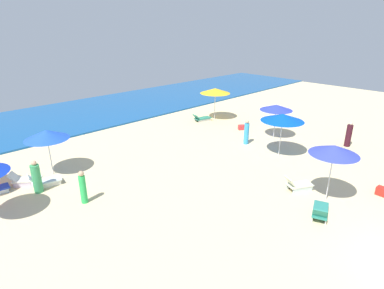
{
  "coord_description": "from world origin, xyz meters",
  "views": [
    {
      "loc": [
        -10.48,
        -0.53,
        7.29
      ],
      "look_at": [
        0.92,
        11.19,
        1.0
      ],
      "focal_mm": 29.42,
      "sensor_mm": 36.0,
      "label": 1
    }
  ],
  "objects_px": {
    "beachgoer_1": "(37,178)",
    "umbrella_3": "(276,107)",
    "cooler_box_0": "(242,127)",
    "umbrella_2": "(283,117)",
    "umbrella_5": "(215,91)",
    "cooler_box_2": "(382,191)",
    "lounge_chair_5_0": "(202,118)",
    "beachgoer_3": "(83,187)",
    "umbrella_1": "(46,135)",
    "beachgoer_0": "(349,135)",
    "lounge_chair_1_1": "(44,181)",
    "beachgoer_2": "(246,133)",
    "lounge_chair_6_0": "(320,211)",
    "lounge_chair_1_0": "(25,180)",
    "umbrella_6": "(334,150)",
    "lounge_chair_6_1": "(298,185)"
  },
  "relations": [
    {
      "from": "lounge_chair_1_0",
      "to": "beachgoer_0",
      "type": "relative_size",
      "value": 0.92
    },
    {
      "from": "lounge_chair_6_0",
      "to": "umbrella_1",
      "type": "bearing_deg",
      "value": 7.1
    },
    {
      "from": "beachgoer_3",
      "to": "umbrella_1",
      "type": "bearing_deg",
      "value": 159.61
    },
    {
      "from": "lounge_chair_1_0",
      "to": "beachgoer_1",
      "type": "xyz_separation_m",
      "value": [
        0.21,
        -1.16,
        0.45
      ]
    },
    {
      "from": "cooler_box_0",
      "to": "cooler_box_2",
      "type": "height_order",
      "value": "cooler_box_2"
    },
    {
      "from": "lounge_chair_5_0",
      "to": "cooler_box_0",
      "type": "bearing_deg",
      "value": -159.83
    },
    {
      "from": "lounge_chair_1_1",
      "to": "lounge_chair_6_1",
      "type": "bearing_deg",
      "value": -126.72
    },
    {
      "from": "umbrella_3",
      "to": "cooler_box_2",
      "type": "distance_m",
      "value": 8.55
    },
    {
      "from": "lounge_chair_1_0",
      "to": "beachgoer_3",
      "type": "distance_m",
      "value": 3.77
    },
    {
      "from": "umbrella_5",
      "to": "lounge_chair_6_1",
      "type": "bearing_deg",
      "value": -119.46
    },
    {
      "from": "umbrella_1",
      "to": "beachgoer_3",
      "type": "bearing_deg",
      "value": -92.15
    },
    {
      "from": "umbrella_1",
      "to": "umbrella_6",
      "type": "xyz_separation_m",
      "value": [
        7.66,
        -11.05,
        0.23
      ]
    },
    {
      "from": "beachgoer_1",
      "to": "cooler_box_2",
      "type": "bearing_deg",
      "value": 4.65
    },
    {
      "from": "lounge_chair_5_0",
      "to": "beachgoer_1",
      "type": "distance_m",
      "value": 13.82
    },
    {
      "from": "umbrella_1",
      "to": "lounge_chair_1_1",
      "type": "bearing_deg",
      "value": -127.33
    },
    {
      "from": "beachgoer_2",
      "to": "cooler_box_2",
      "type": "relative_size",
      "value": 3.63
    },
    {
      "from": "beachgoer_0",
      "to": "lounge_chair_5_0",
      "type": "bearing_deg",
      "value": -108.37
    },
    {
      "from": "lounge_chair_1_0",
      "to": "beachgoer_0",
      "type": "height_order",
      "value": "beachgoer_0"
    },
    {
      "from": "lounge_chair_1_0",
      "to": "umbrella_5",
      "type": "distance_m",
      "value": 15.11
    },
    {
      "from": "umbrella_3",
      "to": "umbrella_6",
      "type": "xyz_separation_m",
      "value": [
        -5.42,
        -6.09,
        0.26
      ]
    },
    {
      "from": "umbrella_5",
      "to": "cooler_box_2",
      "type": "xyz_separation_m",
      "value": [
        -3.65,
        -13.48,
        -2.14
      ]
    },
    {
      "from": "cooler_box_0",
      "to": "cooler_box_2",
      "type": "xyz_separation_m",
      "value": [
        -3.06,
        -10.25,
        0.02
      ]
    },
    {
      "from": "umbrella_6",
      "to": "beachgoer_0",
      "type": "bearing_deg",
      "value": 14.77
    },
    {
      "from": "umbrella_1",
      "to": "cooler_box_0",
      "type": "xyz_separation_m",
      "value": [
        12.89,
        -2.38,
        -1.97
      ]
    },
    {
      "from": "beachgoer_1",
      "to": "umbrella_3",
      "type": "bearing_deg",
      "value": 36.2
    },
    {
      "from": "umbrella_3",
      "to": "lounge_chair_6_0",
      "type": "height_order",
      "value": "umbrella_3"
    },
    {
      "from": "lounge_chair_1_1",
      "to": "beachgoer_0",
      "type": "height_order",
      "value": "beachgoer_0"
    },
    {
      "from": "umbrella_2",
      "to": "umbrella_1",
      "type": "bearing_deg",
      "value": 147.3
    },
    {
      "from": "lounge_chair_6_1",
      "to": "beachgoer_2",
      "type": "bearing_deg",
      "value": -3.37
    },
    {
      "from": "beachgoer_1",
      "to": "cooler_box_0",
      "type": "relative_size",
      "value": 3.07
    },
    {
      "from": "umbrella_2",
      "to": "umbrella_5",
      "type": "xyz_separation_m",
      "value": [
        2.83,
        7.69,
        0.03
      ]
    },
    {
      "from": "lounge_chair_1_1",
      "to": "lounge_chair_5_0",
      "type": "xyz_separation_m",
      "value": [
        13.15,
        2.27,
        -0.02
      ]
    },
    {
      "from": "lounge_chair_1_1",
      "to": "cooler_box_0",
      "type": "relative_size",
      "value": 2.93
    },
    {
      "from": "umbrella_6",
      "to": "beachgoer_2",
      "type": "xyz_separation_m",
      "value": [
        3.08,
        6.68,
        -1.61
      ]
    },
    {
      "from": "lounge_chair_6_0",
      "to": "cooler_box_2",
      "type": "distance_m",
      "value": 3.87
    },
    {
      "from": "umbrella_3",
      "to": "lounge_chair_6_0",
      "type": "bearing_deg",
      "value": -136.8
    },
    {
      "from": "umbrella_3",
      "to": "beachgoer_0",
      "type": "xyz_separation_m",
      "value": [
        1.95,
        -4.15,
        -1.37
      ]
    },
    {
      "from": "umbrella_2",
      "to": "lounge_chair_6_0",
      "type": "xyz_separation_m",
      "value": [
        -4.51,
        -4.62,
        -2.05
      ]
    },
    {
      "from": "lounge_chair_5_0",
      "to": "beachgoer_2",
      "type": "relative_size",
      "value": 0.98
    },
    {
      "from": "lounge_chair_1_1",
      "to": "beachgoer_2",
      "type": "height_order",
      "value": "beachgoer_2"
    },
    {
      "from": "lounge_chair_6_0",
      "to": "lounge_chair_5_0",
      "type": "bearing_deg",
      "value": -47.16
    },
    {
      "from": "umbrella_2",
      "to": "beachgoer_1",
      "type": "bearing_deg",
      "value": 155.66
    },
    {
      "from": "umbrella_2",
      "to": "beachgoer_1",
      "type": "distance_m",
      "value": 13.14
    },
    {
      "from": "umbrella_6",
      "to": "lounge_chair_6_0",
      "type": "relative_size",
      "value": 1.65
    },
    {
      "from": "beachgoer_0",
      "to": "lounge_chair_1_1",
      "type": "bearing_deg",
      "value": -59.9
    },
    {
      "from": "umbrella_3",
      "to": "beachgoer_3",
      "type": "height_order",
      "value": "umbrella_3"
    },
    {
      "from": "cooler_box_0",
      "to": "umbrella_2",
      "type": "bearing_deg",
      "value": -81.85
    },
    {
      "from": "umbrella_1",
      "to": "lounge_chair_6_1",
      "type": "relative_size",
      "value": 1.69
    },
    {
      "from": "beachgoer_1",
      "to": "umbrella_2",
      "type": "bearing_deg",
      "value": 25.58
    },
    {
      "from": "lounge_chair_5_0",
      "to": "beachgoer_0",
      "type": "xyz_separation_m",
      "value": [
        2.7,
        -10.28,
        0.51
      ]
    }
  ]
}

